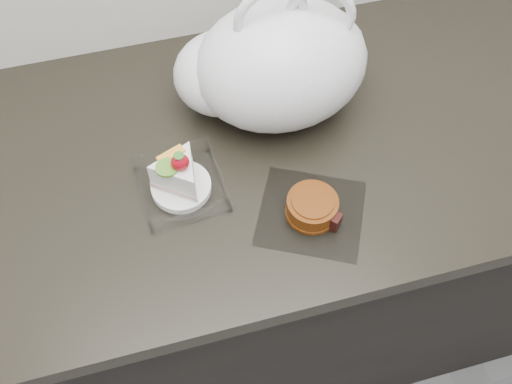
# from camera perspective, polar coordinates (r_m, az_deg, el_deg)

# --- Properties ---
(counter) EXTENTS (2.04, 0.64, 0.90)m
(counter) POSITION_cam_1_polar(r_m,az_deg,el_deg) (1.40, -1.79, -6.90)
(counter) COLOR black
(counter) RESTS_ON ground
(cake_tray) EXTENTS (0.15, 0.15, 0.11)m
(cake_tray) POSITION_cam_1_polar(r_m,az_deg,el_deg) (0.95, -7.60, 1.14)
(cake_tray) COLOR white
(cake_tray) RESTS_ON counter
(mooncake_wrap) EXTENTS (0.22, 0.22, 0.04)m
(mooncake_wrap) POSITION_cam_1_polar(r_m,az_deg,el_deg) (0.93, 5.69, -1.66)
(mooncake_wrap) COLOR white
(mooncake_wrap) RESTS_ON counter
(plastic_bag) EXTENTS (0.35, 0.26, 0.28)m
(plastic_bag) POSITION_cam_1_polar(r_m,az_deg,el_deg) (1.00, 1.35, 12.47)
(plastic_bag) COLOR white
(plastic_bag) RESTS_ON counter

